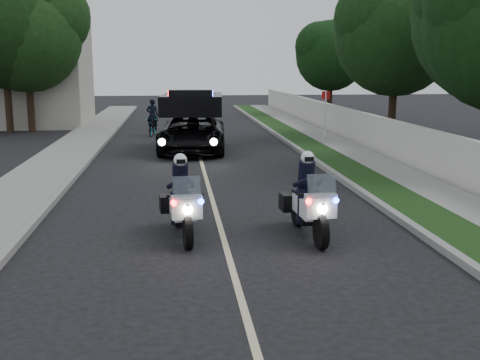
# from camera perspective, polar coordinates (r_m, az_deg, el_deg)

# --- Properties ---
(ground) EXTENTS (120.00, 120.00, 0.00)m
(ground) POSITION_cam_1_polar(r_m,az_deg,el_deg) (10.74, -0.88, -8.04)
(ground) COLOR black
(ground) RESTS_ON ground
(curb_right) EXTENTS (0.20, 60.00, 0.15)m
(curb_right) POSITION_cam_1_polar(r_m,az_deg,el_deg) (21.02, 7.70, 1.50)
(curb_right) COLOR gray
(curb_right) RESTS_ON ground
(grass_verge) EXTENTS (1.20, 60.00, 0.16)m
(grass_verge) POSITION_cam_1_polar(r_m,az_deg,el_deg) (21.20, 9.53, 1.53)
(grass_verge) COLOR #193814
(grass_verge) RESTS_ON ground
(sidewalk_right) EXTENTS (1.40, 60.00, 0.16)m
(sidewalk_right) POSITION_cam_1_polar(r_m,az_deg,el_deg) (21.59, 12.86, 1.58)
(sidewalk_right) COLOR gray
(sidewalk_right) RESTS_ON ground
(property_wall) EXTENTS (0.22, 60.00, 1.50)m
(property_wall) POSITION_cam_1_polar(r_m,az_deg,el_deg) (21.84, 15.42, 3.35)
(property_wall) COLOR beige
(property_wall) RESTS_ON ground
(curb_left) EXTENTS (0.20, 60.00, 0.15)m
(curb_left) POSITION_cam_1_polar(r_m,az_deg,el_deg) (20.64, -14.98, 1.05)
(curb_left) COLOR gray
(curb_left) RESTS_ON ground
(sidewalk_left) EXTENTS (2.00, 60.00, 0.16)m
(sidewalk_left) POSITION_cam_1_polar(r_m,az_deg,el_deg) (20.84, -17.97, 0.98)
(sidewalk_left) COLOR gray
(sidewalk_left) RESTS_ON ground
(building_far) EXTENTS (8.00, 6.00, 7.00)m
(building_far) POSITION_cam_1_polar(r_m,az_deg,el_deg) (37.23, -20.71, 10.28)
(building_far) COLOR #A8A396
(building_far) RESTS_ON ground
(lane_marking) EXTENTS (0.12, 50.00, 0.01)m
(lane_marking) POSITION_cam_1_polar(r_m,az_deg,el_deg) (20.44, -3.54, 1.10)
(lane_marking) COLOR #BFB78C
(lane_marking) RESTS_ON ground
(police_moto_left) EXTENTS (0.92, 2.10, 1.73)m
(police_moto_left) POSITION_cam_1_polar(r_m,az_deg,el_deg) (12.45, -5.52, -5.41)
(police_moto_left) COLOR silver
(police_moto_left) RESTS_ON ground
(police_moto_right) EXTENTS (0.85, 2.13, 1.77)m
(police_moto_right) POSITION_cam_1_polar(r_m,az_deg,el_deg) (12.50, 6.51, -5.36)
(police_moto_right) COLOR silver
(police_moto_right) RESTS_ON ground
(police_suv) EXTENTS (3.03, 5.80, 2.73)m
(police_suv) POSITION_cam_1_polar(r_m,az_deg,el_deg) (24.53, -4.54, 2.74)
(police_suv) COLOR black
(police_suv) RESTS_ON ground
(bicycle) EXTENTS (0.77, 1.70, 0.86)m
(bicycle) POSITION_cam_1_polar(r_m,az_deg,el_deg) (30.42, -8.33, 4.25)
(bicycle) COLOR black
(bicycle) RESTS_ON ground
(cyclist) EXTENTS (0.60, 0.41, 1.62)m
(cyclist) POSITION_cam_1_polar(r_m,az_deg,el_deg) (30.42, -8.33, 4.25)
(cyclist) COLOR black
(cyclist) RESTS_ON ground
(sign_post) EXTENTS (0.43, 0.43, 2.39)m
(sign_post) POSITION_cam_1_polar(r_m,az_deg,el_deg) (28.09, 8.10, 3.71)
(sign_post) COLOR #AA0C21
(sign_post) RESTS_ON ground
(tree_right_d) EXTENTS (6.71, 6.71, 9.42)m
(tree_right_d) POSITION_cam_1_polar(r_m,az_deg,el_deg) (29.38, 14.24, 3.80)
(tree_right_d) COLOR #163712
(tree_right_d) RESTS_ON ground
(tree_right_e) EXTENTS (5.68, 5.68, 7.97)m
(tree_right_e) POSITION_cam_1_polar(r_m,az_deg,el_deg) (41.85, 8.53, 6.06)
(tree_right_e) COLOR black
(tree_right_e) RESTS_ON ground
(tree_left_near) EXTENTS (6.03, 6.03, 9.57)m
(tree_left_near) POSITION_cam_1_polar(r_m,az_deg,el_deg) (33.65, -19.26, 4.39)
(tree_left_near) COLOR #193C14
(tree_left_near) RESTS_ON ground
(tree_left_far) EXTENTS (8.31, 8.31, 10.45)m
(tree_left_far) POSITION_cam_1_polar(r_m,az_deg,el_deg) (33.71, -21.10, 4.28)
(tree_left_far) COLOR black
(tree_left_far) RESTS_ON ground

